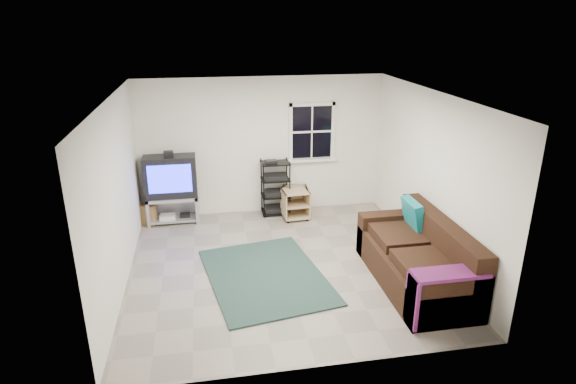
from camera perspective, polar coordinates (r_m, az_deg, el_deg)
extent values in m
plane|color=gray|center=(7.49, -0.64, -8.75)|extent=(4.60, 4.60, 0.00)
plane|color=white|center=(6.63, -0.73, 11.29)|extent=(4.60, 4.60, 0.00)
plane|color=white|center=(9.13, -3.07, 5.43)|extent=(4.60, 0.00, 4.60)
plane|color=white|center=(4.89, 3.80, -8.29)|extent=(4.60, 0.00, 4.60)
plane|color=white|center=(6.98, -19.64, -0.50)|extent=(0.00, 4.60, 4.60)
plane|color=white|center=(7.66, 16.56, 1.64)|extent=(0.00, 4.60, 4.60)
cube|color=black|center=(9.22, 2.82, 7.17)|extent=(0.80, 0.01, 1.02)
cube|color=white|center=(9.10, 2.91, 10.33)|extent=(0.88, 0.06, 0.06)
cube|color=white|center=(9.33, 2.81, 3.83)|extent=(0.98, 0.14, 0.05)
cube|color=white|center=(9.12, 0.32, 7.05)|extent=(0.06, 0.06, 1.10)
cube|color=white|center=(9.30, 5.33, 7.22)|extent=(0.06, 0.06, 1.10)
cube|color=white|center=(9.20, 2.84, 7.15)|extent=(0.78, 0.04, 0.04)
cube|color=#A3A2AB|center=(9.09, -13.55, -0.62)|extent=(0.93, 0.46, 0.06)
cube|color=#A3A2AB|center=(9.21, -16.14, -2.10)|extent=(0.06, 0.46, 0.51)
cube|color=#A3A2AB|center=(9.15, -10.72, -1.78)|extent=(0.06, 0.46, 0.51)
cube|color=#A3A2AB|center=(9.25, -13.34, -3.03)|extent=(0.81, 0.43, 0.04)
cube|color=#A3A2AB|center=(9.37, -13.38, -1.46)|extent=(0.93, 0.04, 0.51)
cube|color=silver|center=(9.20, -14.07, -2.84)|extent=(0.28, 0.22, 0.07)
cube|color=black|center=(9.22, -12.10, -2.69)|extent=(0.19, 0.17, 0.06)
cube|color=black|center=(8.96, -13.77, 1.82)|extent=(0.93, 0.39, 0.76)
cube|color=#1C24EB|center=(8.76, -13.84, 1.50)|extent=(0.76, 0.01, 0.52)
cube|color=black|center=(8.84, -13.99, 4.44)|extent=(0.17, 0.12, 0.09)
cylinder|color=black|center=(8.99, -2.89, 0.08)|extent=(0.02, 0.02, 1.07)
cylinder|color=black|center=(9.06, 0.22, 0.27)|extent=(0.02, 0.02, 1.07)
cylinder|color=black|center=(9.32, -3.17, 0.81)|extent=(0.02, 0.02, 1.07)
cylinder|color=black|center=(9.38, -0.16, 0.99)|extent=(0.02, 0.02, 1.07)
cube|color=black|center=(9.36, -1.47, -2.27)|extent=(0.54, 0.39, 0.02)
cube|color=black|center=(9.34, -1.47, -1.96)|extent=(0.42, 0.31, 0.09)
cube|color=black|center=(9.24, -1.49, -0.41)|extent=(0.54, 0.39, 0.02)
cube|color=black|center=(9.22, -1.49, -0.09)|extent=(0.42, 0.31, 0.09)
cube|color=black|center=(9.13, -1.51, 1.50)|extent=(0.54, 0.39, 0.02)
cube|color=black|center=(9.11, -1.51, 1.82)|extent=(0.42, 0.31, 0.09)
cube|color=black|center=(9.03, -1.53, 3.46)|extent=(0.54, 0.39, 0.02)
cube|color=tan|center=(8.97, 0.88, 0.12)|extent=(0.50, 0.50, 0.02)
cube|color=tan|center=(9.15, 0.86, -2.76)|extent=(0.50, 0.50, 0.02)
cube|color=tan|center=(9.00, -0.52, -1.46)|extent=(0.05, 0.47, 0.51)
cube|color=tan|center=(9.11, 2.25, -1.20)|extent=(0.05, 0.47, 0.51)
cube|color=tan|center=(9.26, 0.51, -0.83)|extent=(0.43, 0.05, 0.51)
cube|color=tan|center=(9.06, 0.87, -1.45)|extent=(0.46, 0.48, 0.02)
cylinder|color=black|center=(8.95, 0.00, -3.53)|extent=(0.05, 0.05, 0.05)
cylinder|color=black|center=(9.37, 1.68, -2.40)|extent=(0.05, 0.05, 0.05)
cube|color=tan|center=(9.22, 0.87, 0.41)|extent=(0.51, 0.51, 0.02)
cube|color=tan|center=(9.38, 0.85, -2.14)|extent=(0.51, 0.51, 0.02)
cube|color=tan|center=(9.28, -0.51, -0.91)|extent=(0.07, 0.47, 0.47)
cube|color=tan|center=(9.32, 2.22, -0.84)|extent=(0.07, 0.47, 0.47)
cube|color=tan|center=(9.51, 0.74, -0.39)|extent=(0.42, 0.06, 0.47)
cube|color=tan|center=(9.31, 0.86, -0.98)|extent=(0.47, 0.49, 0.02)
cylinder|color=black|center=(9.21, -0.19, -2.81)|extent=(0.05, 0.05, 0.05)
cylinder|color=black|center=(9.58, 1.85, -1.88)|extent=(0.05, 0.05, 0.05)
cylinder|color=silver|center=(9.12, 0.62, 0.33)|extent=(0.33, 0.33, 0.02)
cube|color=black|center=(7.17, 14.73, -8.77)|extent=(1.00, 2.23, 0.47)
cube|color=black|center=(7.12, 17.77, -5.06)|extent=(0.27, 2.23, 0.48)
cube|color=black|center=(7.92, 11.92, -4.75)|extent=(1.00, 0.27, 0.69)
cube|color=black|center=(6.37, 18.47, -11.98)|extent=(1.00, 0.27, 0.69)
cube|color=black|center=(6.64, 15.83, -8.34)|extent=(0.67, 0.80, 0.14)
cube|color=black|center=(7.36, 12.90, -5.15)|extent=(0.67, 0.80, 0.14)
cube|color=teal|center=(7.51, 14.61, -2.60)|extent=(0.22, 0.53, 0.46)
cube|color=navy|center=(6.18, 18.66, -9.12)|extent=(0.92, 0.33, 0.04)
cube|color=navy|center=(6.16, 14.47, -12.48)|extent=(0.04, 0.33, 0.65)
cube|color=black|center=(7.21, -2.66, -9.90)|extent=(1.94, 2.44, 0.03)
cube|color=#956A43|center=(9.20, -16.23, -2.59)|extent=(0.30, 0.25, 0.38)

